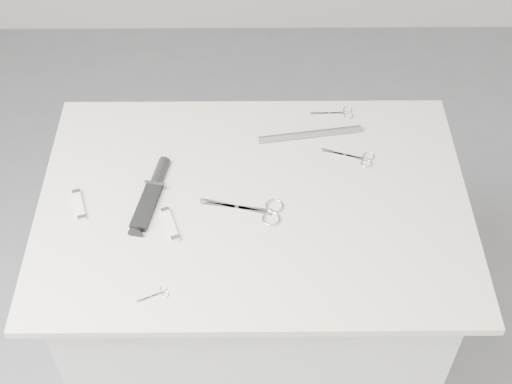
{
  "coord_description": "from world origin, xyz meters",
  "views": [
    {
      "loc": [
        -0.0,
        -1.09,
        2.16
      ],
      "look_at": [
        0.0,
        0.03,
        0.92
      ],
      "focal_mm": 50.0,
      "sensor_mm": 36.0,
      "label": 1
    }
  ],
  "objects_px": {
    "tiny_scissors": "(157,295)",
    "metal_rail": "(310,134)",
    "plinth": "(254,311)",
    "large_shears": "(260,210)",
    "embroidery_scissors_a": "(358,158)",
    "pocket_knife_b": "(79,205)",
    "embroidery_scissors_b": "(339,113)",
    "pocket_knife_a": "(170,224)",
    "sheathed_knife": "(153,191)"
  },
  "relations": [
    {
      "from": "sheathed_knife",
      "to": "pocket_knife_a",
      "type": "relative_size",
      "value": 2.24
    },
    {
      "from": "plinth",
      "to": "metal_rail",
      "type": "height_order",
      "value": "metal_rail"
    },
    {
      "from": "large_shears",
      "to": "tiny_scissors",
      "type": "distance_m",
      "value": 0.31
    },
    {
      "from": "plinth",
      "to": "large_shears",
      "type": "height_order",
      "value": "large_shears"
    },
    {
      "from": "large_shears",
      "to": "embroidery_scissors_a",
      "type": "distance_m",
      "value": 0.3
    },
    {
      "from": "plinth",
      "to": "embroidery_scissors_a",
      "type": "relative_size",
      "value": 6.93
    },
    {
      "from": "pocket_knife_a",
      "to": "metal_rail",
      "type": "distance_m",
      "value": 0.44
    },
    {
      "from": "plinth",
      "to": "sheathed_knife",
      "type": "distance_m",
      "value": 0.53
    },
    {
      "from": "tiny_scissors",
      "to": "pocket_knife_b",
      "type": "xyz_separation_m",
      "value": [
        -0.2,
        0.24,
        0.0
      ]
    },
    {
      "from": "tiny_scissors",
      "to": "sheathed_knife",
      "type": "xyz_separation_m",
      "value": [
        -0.03,
        0.28,
        0.01
      ]
    },
    {
      "from": "large_shears",
      "to": "pocket_knife_a",
      "type": "xyz_separation_m",
      "value": [
        -0.2,
        -0.04,
        0.0
      ]
    },
    {
      "from": "tiny_scissors",
      "to": "metal_rail",
      "type": "xyz_separation_m",
      "value": [
        0.34,
        0.47,
        0.01
      ]
    },
    {
      "from": "large_shears",
      "to": "sheathed_knife",
      "type": "height_order",
      "value": "sheathed_knife"
    },
    {
      "from": "embroidery_scissors_b",
      "to": "pocket_knife_b",
      "type": "relative_size",
      "value": 1.17
    },
    {
      "from": "metal_rail",
      "to": "pocket_knife_b",
      "type": "bearing_deg",
      "value": -157.06
    },
    {
      "from": "plinth",
      "to": "large_shears",
      "type": "distance_m",
      "value": 0.47
    },
    {
      "from": "large_shears",
      "to": "pocket_knife_a",
      "type": "distance_m",
      "value": 0.21
    },
    {
      "from": "embroidery_scissors_a",
      "to": "embroidery_scissors_b",
      "type": "xyz_separation_m",
      "value": [
        -0.03,
        0.16,
        -0.0
      ]
    },
    {
      "from": "plinth",
      "to": "sheathed_knife",
      "type": "height_order",
      "value": "sheathed_knife"
    },
    {
      "from": "plinth",
      "to": "metal_rail",
      "type": "xyz_separation_m",
      "value": [
        0.14,
        0.21,
        0.48
      ]
    },
    {
      "from": "plinth",
      "to": "large_shears",
      "type": "bearing_deg",
      "value": -68.25
    },
    {
      "from": "tiny_scissors",
      "to": "large_shears",
      "type": "bearing_deg",
      "value": 22.38
    },
    {
      "from": "plinth",
      "to": "pocket_knife_b",
      "type": "relative_size",
      "value": 9.49
    },
    {
      "from": "embroidery_scissors_b",
      "to": "pocket_knife_a",
      "type": "xyz_separation_m",
      "value": [
        -0.41,
        -0.38,
        0.0
      ]
    },
    {
      "from": "pocket_knife_a",
      "to": "sheathed_knife",
      "type": "bearing_deg",
      "value": 6.46
    },
    {
      "from": "sheathed_knife",
      "to": "pocket_knife_b",
      "type": "distance_m",
      "value": 0.17
    },
    {
      "from": "embroidery_scissors_b",
      "to": "sheathed_knife",
      "type": "height_order",
      "value": "sheathed_knife"
    },
    {
      "from": "sheathed_knife",
      "to": "metal_rail",
      "type": "height_order",
      "value": "sheathed_knife"
    },
    {
      "from": "pocket_knife_b",
      "to": "pocket_knife_a",
      "type": "bearing_deg",
      "value": -123.26
    },
    {
      "from": "pocket_knife_a",
      "to": "plinth",
      "type": "bearing_deg",
      "value": -87.25
    },
    {
      "from": "plinth",
      "to": "pocket_knife_b",
      "type": "xyz_separation_m",
      "value": [
        -0.4,
        -0.02,
        0.48
      ]
    },
    {
      "from": "sheathed_knife",
      "to": "metal_rail",
      "type": "relative_size",
      "value": 0.85
    },
    {
      "from": "large_shears",
      "to": "tiny_scissors",
      "type": "height_order",
      "value": "large_shears"
    },
    {
      "from": "embroidery_scissors_a",
      "to": "embroidery_scissors_b",
      "type": "bearing_deg",
      "value": 118.95
    },
    {
      "from": "pocket_knife_b",
      "to": "plinth",
      "type": "bearing_deg",
      "value": -105.38
    },
    {
      "from": "large_shears",
      "to": "tiny_scissors",
      "type": "xyz_separation_m",
      "value": [
        -0.22,
        -0.23,
        -0.0
      ]
    },
    {
      "from": "pocket_knife_b",
      "to": "metal_rail",
      "type": "xyz_separation_m",
      "value": [
        0.54,
        0.23,
        0.0
      ]
    },
    {
      "from": "plinth",
      "to": "metal_rail",
      "type": "bearing_deg",
      "value": 56.41
    },
    {
      "from": "sheathed_knife",
      "to": "embroidery_scissors_a",
      "type": "bearing_deg",
      "value": -65.56
    },
    {
      "from": "plinth",
      "to": "embroidery_scissors_b",
      "type": "bearing_deg",
      "value": 53.28
    },
    {
      "from": "embroidery_scissors_b",
      "to": "tiny_scissors",
      "type": "xyz_separation_m",
      "value": [
        -0.43,
        -0.56,
        -0.0
      ]
    },
    {
      "from": "embroidery_scissors_a",
      "to": "pocket_knife_a",
      "type": "bearing_deg",
      "value": -136.29
    },
    {
      "from": "tiny_scissors",
      "to": "metal_rail",
      "type": "distance_m",
      "value": 0.59
    },
    {
      "from": "embroidery_scissors_a",
      "to": "sheathed_knife",
      "type": "distance_m",
      "value": 0.5
    },
    {
      "from": "large_shears",
      "to": "metal_rail",
      "type": "height_order",
      "value": "metal_rail"
    },
    {
      "from": "large_shears",
      "to": "sheathed_knife",
      "type": "xyz_separation_m",
      "value": [
        -0.25,
        0.06,
        0.01
      ]
    },
    {
      "from": "embroidery_scissors_a",
      "to": "embroidery_scissors_b",
      "type": "height_order",
      "value": "same"
    },
    {
      "from": "plinth",
      "to": "tiny_scissors",
      "type": "height_order",
      "value": "tiny_scissors"
    },
    {
      "from": "pocket_knife_b",
      "to": "embroidery_scissors_a",
      "type": "bearing_deg",
      "value": -94.71
    },
    {
      "from": "plinth",
      "to": "large_shears",
      "type": "relative_size",
      "value": 4.68
    }
  ]
}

